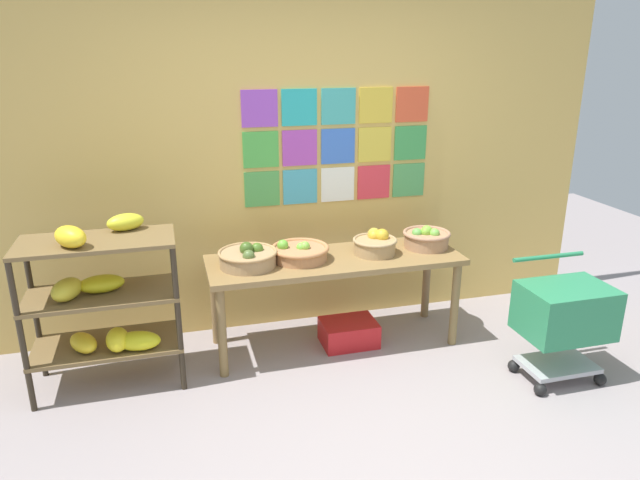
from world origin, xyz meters
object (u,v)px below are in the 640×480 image
at_px(fruit_basket_centre, 300,252).
at_px(shopping_cart, 564,315).
at_px(fruit_basket_left, 426,238).
at_px(fruit_basket_right, 248,257).
at_px(fruit_basket_back_left, 375,244).
at_px(display_table, 335,268).
at_px(produce_crate_under_table, 349,333).
at_px(banana_shelf_unit, 102,297).

distance_m(fruit_basket_centre, shopping_cart, 1.77).
bearing_deg(fruit_basket_centre, shopping_cart, -29.57).
bearing_deg(fruit_basket_centre, fruit_basket_left, 0.72).
relative_size(fruit_basket_left, fruit_basket_right, 0.87).
xyz_separation_m(fruit_basket_back_left, fruit_basket_right, (-0.92, -0.02, -0.01)).
distance_m(display_table, fruit_basket_back_left, 0.34).
bearing_deg(display_table, fruit_basket_back_left, 2.19).
distance_m(fruit_basket_left, fruit_basket_right, 1.33).
bearing_deg(display_table, shopping_cart, -33.41).
height_order(fruit_basket_right, shopping_cart, fruit_basket_right).
bearing_deg(fruit_basket_centre, produce_crate_under_table, -10.02).
bearing_deg(fruit_basket_centre, banana_shelf_unit, -172.54).
bearing_deg(banana_shelf_unit, fruit_basket_back_left, 4.89).
height_order(banana_shelf_unit, fruit_basket_back_left, banana_shelf_unit).
xyz_separation_m(fruit_basket_left, fruit_basket_centre, (-0.96, -0.01, -0.01)).
xyz_separation_m(fruit_basket_back_left, produce_crate_under_table, (-0.20, -0.05, -0.66)).
height_order(fruit_basket_back_left, shopping_cart, fruit_basket_back_left).
relative_size(fruit_basket_right, produce_crate_under_table, 1.01).
relative_size(banana_shelf_unit, display_table, 0.62).
relative_size(fruit_basket_back_left, fruit_basket_right, 0.79).
bearing_deg(fruit_basket_centre, fruit_basket_back_left, -1.21).
bearing_deg(produce_crate_under_table, shopping_cart, -34.32).
bearing_deg(shopping_cart, fruit_basket_back_left, 150.93).
relative_size(fruit_basket_left, produce_crate_under_table, 0.88).
bearing_deg(shopping_cart, display_table, 158.76).
bearing_deg(produce_crate_under_table, fruit_basket_right, 177.50).
distance_m(display_table, produce_crate_under_table, 0.52).
bearing_deg(shopping_cart, fruit_basket_centre, 162.60).
bearing_deg(fruit_basket_left, fruit_basket_right, -178.17).
height_order(banana_shelf_unit, fruit_basket_left, banana_shelf_unit).
distance_m(banana_shelf_unit, fruit_basket_right, 0.95).
xyz_separation_m(display_table, produce_crate_under_table, (0.10, -0.04, -0.50)).
height_order(banana_shelf_unit, fruit_basket_right, banana_shelf_unit).
bearing_deg(fruit_basket_back_left, fruit_basket_left, 3.30).
relative_size(produce_crate_under_table, shopping_cart, 0.50).
height_order(display_table, produce_crate_under_table, display_table).
xyz_separation_m(fruit_basket_left, fruit_basket_right, (-1.33, -0.04, -0.01)).
relative_size(display_table, produce_crate_under_table, 4.51).
bearing_deg(fruit_basket_back_left, fruit_basket_right, -178.83).
height_order(fruit_basket_left, shopping_cart, fruit_basket_left).
height_order(fruit_basket_centre, fruit_basket_back_left, fruit_basket_back_left).
distance_m(fruit_basket_centre, fruit_basket_back_left, 0.55).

